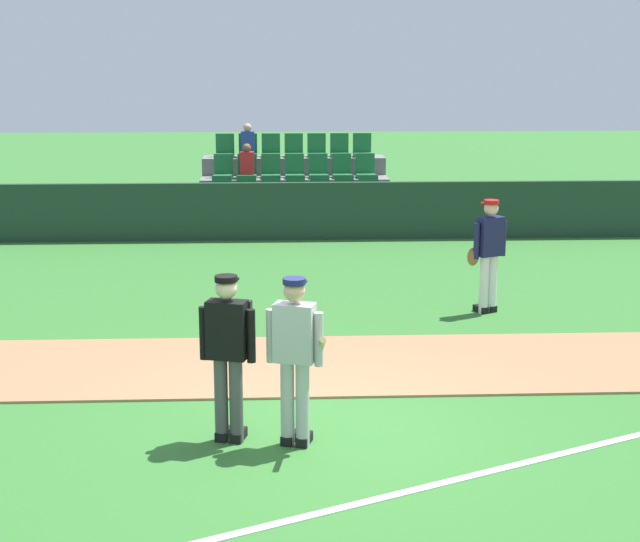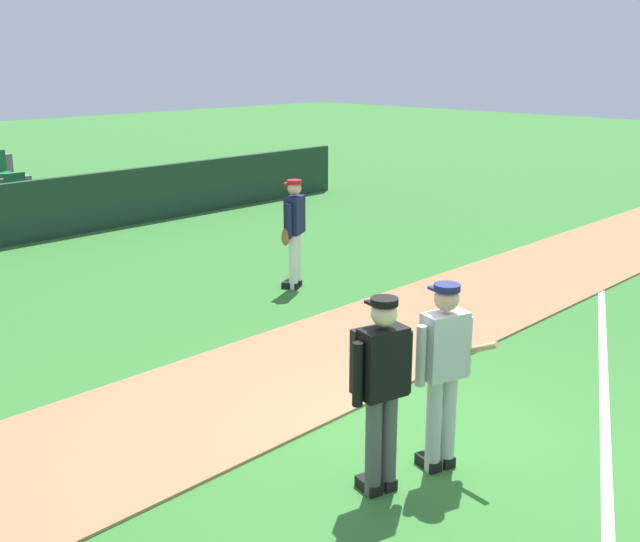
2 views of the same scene
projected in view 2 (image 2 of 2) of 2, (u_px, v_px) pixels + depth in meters
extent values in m
plane|color=#33702D|center=(418.00, 443.00, 7.56)|extent=(80.00, 80.00, 0.00)
cube|color=#9E704C|center=(270.00, 380.00, 8.98)|extent=(28.00, 2.44, 0.03)
cube|color=white|center=(603.00, 370.00, 9.30)|extent=(10.90, 5.19, 0.01)
cube|color=#1E6B38|center=(21.00, 198.00, 16.32)|extent=(0.44, 0.40, 0.08)
cube|color=#1E6B38|center=(15.00, 185.00, 16.40)|extent=(0.44, 0.08, 0.50)
cube|color=#1E6B38|center=(1.00, 174.00, 16.78)|extent=(0.44, 0.40, 0.08)
cylinder|color=#B2B2B2|center=(434.00, 425.00, 6.95)|extent=(0.14, 0.14, 0.90)
cylinder|color=#B2B2B2|center=(448.00, 421.00, 7.02)|extent=(0.14, 0.14, 0.90)
cube|color=black|center=(428.00, 462.00, 7.11)|extent=(0.19, 0.28, 0.10)
cube|color=black|center=(442.00, 458.00, 7.18)|extent=(0.19, 0.28, 0.10)
cube|color=#B2B2B2|center=(444.00, 345.00, 6.78)|extent=(0.45, 0.33, 0.60)
cylinder|color=#B2B2B2|center=(421.00, 356.00, 6.68)|extent=(0.09, 0.09, 0.55)
cylinder|color=#B2B2B2|center=(467.00, 346.00, 6.91)|extent=(0.09, 0.09, 0.55)
sphere|color=tan|center=(447.00, 299.00, 6.67)|extent=(0.22, 0.22, 0.22)
cylinder|color=#191E4C|center=(447.00, 287.00, 6.64)|extent=(0.23, 0.23, 0.06)
cube|color=#191E4C|center=(440.00, 288.00, 6.73)|extent=(0.21, 0.17, 0.02)
cylinder|color=tan|center=(459.00, 353.00, 7.02)|extent=(0.06, 0.80, 0.41)
cylinder|color=#4C4C4C|center=(373.00, 447.00, 6.57)|extent=(0.14, 0.14, 0.90)
cylinder|color=#4C4C4C|center=(389.00, 442.00, 6.65)|extent=(0.14, 0.14, 0.90)
cube|color=black|center=(368.00, 485.00, 6.72)|extent=(0.18, 0.28, 0.10)
cube|color=black|center=(383.00, 480.00, 6.80)|extent=(0.18, 0.28, 0.10)
cube|color=black|center=(383.00, 363.00, 6.41)|extent=(0.44, 0.31, 0.60)
cylinder|color=black|center=(358.00, 374.00, 6.29)|extent=(0.09, 0.09, 0.55)
cylinder|color=black|center=(407.00, 362.00, 6.54)|extent=(0.09, 0.09, 0.55)
sphere|color=beige|center=(384.00, 313.00, 6.29)|extent=(0.22, 0.22, 0.22)
cylinder|color=black|center=(384.00, 302.00, 6.26)|extent=(0.23, 0.23, 0.06)
cube|color=black|center=(377.00, 302.00, 6.35)|extent=(0.20, 0.16, 0.02)
cube|color=black|center=(374.00, 357.00, 6.51)|extent=(0.45, 0.19, 0.56)
cylinder|color=white|center=(293.00, 262.00, 12.42)|extent=(0.14, 0.14, 0.90)
cylinder|color=white|center=(297.00, 260.00, 12.56)|extent=(0.14, 0.14, 0.90)
cube|color=black|center=(290.00, 285.00, 12.55)|extent=(0.22, 0.29, 0.10)
cube|color=black|center=(294.00, 283.00, 12.69)|extent=(0.22, 0.29, 0.10)
cube|color=#191E47|center=(295.00, 215.00, 12.29)|extent=(0.46, 0.37, 0.60)
cylinder|color=#191E47|center=(289.00, 221.00, 12.08)|extent=(0.09, 0.09, 0.55)
cylinder|color=#191E47|center=(300.00, 215.00, 12.53)|extent=(0.09, 0.09, 0.55)
sphere|color=beige|center=(294.00, 188.00, 12.17)|extent=(0.22, 0.22, 0.22)
cylinder|color=#B21919|center=(294.00, 182.00, 12.15)|extent=(0.23, 0.23, 0.06)
cube|color=#B21919|center=(288.00, 183.00, 12.19)|extent=(0.21, 0.18, 0.02)
ellipsoid|color=brown|center=(286.00, 237.00, 12.14)|extent=(0.23, 0.19, 0.28)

